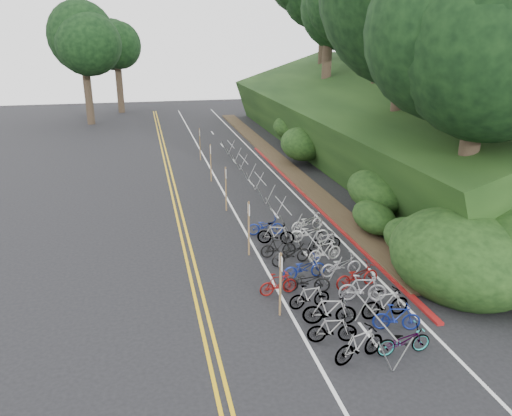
# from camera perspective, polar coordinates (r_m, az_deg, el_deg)

# --- Properties ---
(ground) EXTENTS (120.00, 120.00, 0.00)m
(ground) POSITION_cam_1_polar(r_m,az_deg,el_deg) (17.79, 0.69, -12.14)
(ground) COLOR black
(ground) RESTS_ON ground
(road_markings) EXTENTS (7.47, 80.00, 0.01)m
(road_markings) POSITION_cam_1_polar(r_m,az_deg,el_deg) (26.85, -3.02, -0.93)
(road_markings) COLOR gold
(road_markings) RESTS_ON ground
(red_curb) EXTENTS (0.25, 28.00, 0.10)m
(red_curb) POSITION_cam_1_polar(r_m,az_deg,el_deg) (29.78, 5.99, 1.14)
(red_curb) COLOR maroon
(red_curb) RESTS_ON ground
(embankment) EXTENTS (14.30, 48.14, 9.11)m
(embankment) POSITION_cam_1_polar(r_m,az_deg,el_deg) (38.21, 13.19, 8.68)
(embankment) COLOR black
(embankment) RESTS_ON ground
(bike_rack_front) EXTENTS (1.10, 2.93, 1.09)m
(bike_rack_front) POSITION_cam_1_polar(r_m,az_deg,el_deg) (16.32, 13.35, -12.57)
(bike_rack_front) COLOR gray
(bike_rack_front) RESTS_ON ground
(bike_racks_rest) EXTENTS (1.14, 23.00, 1.17)m
(bike_racks_rest) POSITION_cam_1_polar(r_m,az_deg,el_deg) (29.74, 0.48, 2.85)
(bike_racks_rest) COLOR gray
(bike_racks_rest) RESTS_ON ground
(signpost_near) EXTENTS (0.08, 0.40, 2.37)m
(signpost_near) POSITION_cam_1_polar(r_m,az_deg,el_deg) (17.14, 2.81, -8.23)
(signpost_near) COLOR brown
(signpost_near) RESTS_ON ground
(signposts_rest) EXTENTS (0.08, 18.40, 2.50)m
(signposts_rest) POSITION_cam_1_polar(r_m,az_deg,el_deg) (30.09, -4.42, 4.13)
(signposts_rest) COLOR brown
(signposts_rest) RESTS_ON ground
(bike_front) EXTENTS (0.57, 1.53, 0.90)m
(bike_front) POSITION_cam_1_polar(r_m,az_deg,el_deg) (18.86, 2.58, -8.63)
(bike_front) COLOR maroon
(bike_front) RESTS_ON ground
(bike_valet) EXTENTS (3.16, 12.13, 1.10)m
(bike_valet) POSITION_cam_1_polar(r_m,az_deg,el_deg) (19.99, 7.74, -6.95)
(bike_valet) COLOR slate
(bike_valet) RESTS_ON ground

